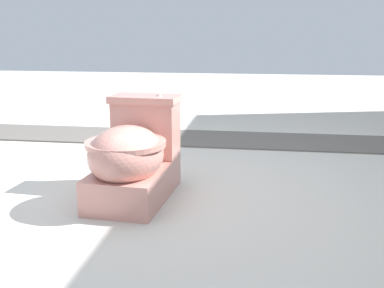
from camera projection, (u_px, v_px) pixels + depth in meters
ground_plane at (159, 188)px, 2.47m from camera, size 14.00×14.00×0.00m
gravel_strip at (254, 140)px, 3.54m from camera, size 0.56×8.00×0.01m
toilet at (133, 157)px, 2.27m from camera, size 0.66×0.42×0.52m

